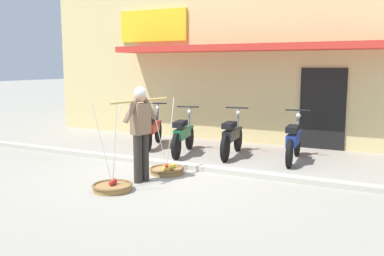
% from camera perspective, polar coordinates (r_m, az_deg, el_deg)
% --- Properties ---
extents(ground_plane, '(90.00, 90.00, 0.00)m').
position_cam_1_polar(ground_plane, '(8.12, -4.27, -6.32)').
color(ground_plane, '#9E998C').
extents(sidewalk_curb, '(20.00, 0.24, 0.10)m').
position_cam_1_polar(sidewalk_curb, '(8.69, -1.86, -4.98)').
color(sidewalk_curb, '#BAB4A5').
rests_on(sidewalk_curb, ground).
extents(fruit_vendor, '(0.26, 1.40, 1.70)m').
position_cam_1_polar(fruit_vendor, '(7.52, -6.88, 0.05)').
color(fruit_vendor, '#2D2823').
rests_on(fruit_vendor, ground).
extents(fruit_basket_left_side, '(0.67, 0.67, 1.45)m').
position_cam_1_polar(fruit_basket_left_side, '(8.21, -3.37, -5.60)').
color(fruit_basket_left_side, '#9E7542').
rests_on(fruit_basket_left_side, ground).
extents(fruit_basket_right_side, '(0.67, 0.67, 1.45)m').
position_cam_1_polar(fruit_basket_right_side, '(7.22, -10.62, -7.71)').
color(fruit_basket_right_side, '#9E7542').
rests_on(fruit_basket_right_side, ground).
extents(motorcycle_nearest_shop, '(0.76, 1.73, 1.09)m').
position_cam_1_polar(motorcycle_nearest_shop, '(10.88, -5.24, -0.14)').
color(motorcycle_nearest_shop, black).
rests_on(motorcycle_nearest_shop, ground).
extents(motorcycle_second_in_row, '(0.63, 1.79, 1.09)m').
position_cam_1_polar(motorcycle_second_in_row, '(9.91, -1.22, -0.94)').
color(motorcycle_second_in_row, black).
rests_on(motorcycle_second_in_row, ground).
extents(motorcycle_third_in_row, '(0.54, 1.81, 1.09)m').
position_cam_1_polar(motorcycle_third_in_row, '(9.73, 5.35, -1.15)').
color(motorcycle_third_in_row, black).
rests_on(motorcycle_third_in_row, ground).
extents(motorcycle_end_of_row, '(0.54, 1.82, 1.09)m').
position_cam_1_polar(motorcycle_end_of_row, '(9.39, 13.47, -1.69)').
color(motorcycle_end_of_row, black).
rests_on(motorcycle_end_of_row, ground).
extents(storefront_building, '(13.00, 6.00, 4.20)m').
position_cam_1_polar(storefront_building, '(13.78, 11.10, 8.40)').
color(storefront_building, '#DBC684').
rests_on(storefront_building, ground).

